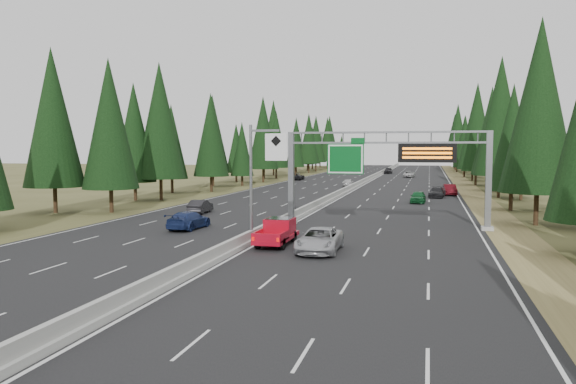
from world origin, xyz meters
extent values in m
cube|color=black|center=(0.00, 80.00, 0.04)|extent=(32.00, 260.00, 0.08)
cube|color=olive|center=(17.80, 80.00, 0.03)|extent=(3.60, 260.00, 0.06)
cube|color=#42431F|center=(-17.80, 80.00, 0.03)|extent=(3.60, 260.00, 0.06)
cube|color=gray|center=(0.00, 80.00, 0.23)|extent=(0.70, 260.00, 0.30)
cube|color=gray|center=(0.00, 80.00, 0.63)|extent=(0.30, 260.00, 0.60)
cube|color=slate|center=(0.35, 35.00, 3.98)|extent=(0.45, 0.45, 7.80)
cube|color=gray|center=(0.35, 35.00, 0.23)|extent=(0.90, 0.90, 0.30)
cube|color=slate|center=(16.20, 35.00, 3.98)|extent=(0.45, 0.45, 7.80)
cube|color=gray|center=(16.20, 35.00, 0.23)|extent=(0.90, 0.90, 0.30)
cube|color=slate|center=(8.28, 35.00, 7.80)|extent=(15.85, 0.35, 0.16)
cube|color=slate|center=(8.28, 35.00, 6.96)|extent=(15.85, 0.35, 0.16)
cube|color=#054C19|center=(5.00, 34.75, 5.63)|extent=(3.00, 0.10, 2.50)
cube|color=silver|center=(5.00, 34.69, 5.63)|extent=(2.85, 0.02, 2.35)
cube|color=#054C19|center=(6.00, 34.75, 7.13)|extent=(1.10, 0.10, 0.45)
cube|color=black|center=(11.50, 34.70, 6.13)|extent=(4.50, 0.40, 1.50)
cube|color=orange|center=(11.50, 34.48, 6.48)|extent=(3.80, 0.02, 0.18)
cube|color=orange|center=(11.50, 34.48, 6.13)|extent=(3.80, 0.02, 0.18)
cube|color=orange|center=(11.50, 34.48, 5.78)|extent=(3.80, 0.02, 0.18)
cylinder|color=slate|center=(0.00, 25.00, 4.08)|extent=(0.20, 0.20, 8.00)
cube|color=gray|center=(0.00, 25.00, 0.18)|extent=(0.50, 0.50, 0.20)
cube|color=slate|center=(1.00, 25.00, 7.68)|extent=(2.00, 0.15, 0.15)
cube|color=silver|center=(1.80, 24.88, 6.58)|extent=(1.50, 0.06, 1.80)
cylinder|color=black|center=(20.53, 39.73, 1.39)|extent=(0.40, 0.40, 2.78)
cone|color=black|center=(20.53, 39.73, 10.09)|extent=(6.26, 6.26, 14.62)
cylinder|color=black|center=(20.05, 51.28, 1.06)|extent=(0.40, 0.40, 2.12)
cone|color=black|center=(20.05, 51.28, 7.67)|extent=(4.76, 4.76, 11.11)
cylinder|color=black|center=(24.22, 52.52, 0.91)|extent=(0.40, 0.40, 1.81)
cone|color=black|center=(24.22, 52.52, 6.57)|extent=(4.08, 4.08, 9.52)
cylinder|color=black|center=(20.62, 67.28, 1.48)|extent=(0.40, 0.40, 2.97)
cone|color=black|center=(20.62, 67.28, 10.75)|extent=(6.67, 6.67, 15.57)
cylinder|color=black|center=(23.04, 64.75, 1.14)|extent=(0.40, 0.40, 2.28)
cone|color=black|center=(23.04, 64.75, 8.27)|extent=(5.13, 5.13, 11.97)
cylinder|color=black|center=(20.77, 79.72, 1.27)|extent=(0.40, 0.40, 2.55)
cone|color=black|center=(20.77, 79.72, 9.24)|extent=(5.74, 5.74, 13.38)
cylinder|color=black|center=(23.67, 79.53, 0.93)|extent=(0.40, 0.40, 1.85)
cone|color=black|center=(23.67, 79.53, 6.71)|extent=(4.17, 4.17, 9.72)
cylinder|color=black|center=(19.66, 92.61, 1.44)|extent=(0.40, 0.40, 2.88)
cone|color=black|center=(19.66, 92.61, 10.43)|extent=(6.47, 6.47, 15.11)
cylinder|color=black|center=(23.02, 94.67, 1.27)|extent=(0.40, 0.40, 2.55)
cone|color=black|center=(23.02, 94.67, 9.24)|extent=(5.74, 5.74, 13.38)
cylinder|color=black|center=(20.17, 107.87, 0.99)|extent=(0.40, 0.40, 1.98)
cone|color=black|center=(20.17, 107.87, 7.17)|extent=(4.45, 4.45, 10.39)
cylinder|color=black|center=(23.36, 109.21, 1.32)|extent=(0.40, 0.40, 2.65)
cone|color=black|center=(23.36, 109.21, 9.61)|extent=(5.96, 5.96, 13.91)
cylinder|color=black|center=(19.45, 122.13, 1.13)|extent=(0.40, 0.40, 2.26)
cone|color=black|center=(19.45, 122.13, 8.19)|extent=(5.08, 5.08, 11.86)
cylinder|color=black|center=(24.93, 121.89, 1.33)|extent=(0.40, 0.40, 2.66)
cone|color=black|center=(24.93, 121.89, 9.65)|extent=(5.99, 5.99, 13.98)
cylinder|color=black|center=(20.09, 136.16, 1.17)|extent=(0.40, 0.40, 2.34)
cone|color=black|center=(20.09, 136.16, 8.48)|extent=(5.26, 5.26, 12.28)
cylinder|color=black|center=(23.06, 136.00, 1.32)|extent=(0.40, 0.40, 2.64)
cone|color=black|center=(23.06, 136.00, 9.56)|extent=(5.94, 5.94, 13.85)
cylinder|color=black|center=(19.07, 149.92, 1.50)|extent=(0.40, 0.40, 3.01)
cone|color=black|center=(19.07, 149.92, 10.89)|extent=(6.76, 6.76, 15.78)
cylinder|color=black|center=(23.87, 151.15, 1.35)|extent=(0.40, 0.40, 2.71)
cone|color=black|center=(23.87, 151.15, 9.81)|extent=(6.09, 6.09, 14.20)
cylinder|color=black|center=(19.22, 163.01, 1.25)|extent=(0.40, 0.40, 2.49)
cone|color=black|center=(19.22, 163.01, 9.04)|extent=(5.61, 5.61, 13.09)
cylinder|color=black|center=(24.10, 161.42, 1.35)|extent=(0.40, 0.40, 2.69)
cone|color=black|center=(24.10, 161.42, 9.76)|extent=(6.06, 6.06, 14.13)
cylinder|color=black|center=(19.49, 176.71, 1.41)|extent=(0.40, 0.40, 2.82)
cone|color=black|center=(19.49, 176.71, 10.23)|extent=(6.35, 6.35, 14.81)
cylinder|color=black|center=(24.62, 177.62, 1.13)|extent=(0.40, 0.40, 2.25)
cone|color=black|center=(24.62, 177.62, 8.17)|extent=(5.07, 5.07, 11.83)
cylinder|color=black|center=(19.86, 191.19, 1.45)|extent=(0.40, 0.40, 2.90)
cone|color=black|center=(19.86, 191.19, 10.53)|extent=(6.53, 6.53, 15.24)
cylinder|color=black|center=(24.34, 191.42, 1.18)|extent=(0.40, 0.40, 2.36)
cone|color=black|center=(24.34, 191.42, 8.54)|extent=(5.30, 5.30, 12.36)
cylinder|color=black|center=(-19.27, 38.99, 1.24)|extent=(0.40, 0.40, 2.48)
cone|color=black|center=(-19.27, 38.99, 8.98)|extent=(5.57, 5.57, 13.01)
cylinder|color=black|center=(-24.88, 37.79, 1.33)|extent=(0.40, 0.40, 2.65)
cone|color=black|center=(-24.88, 37.79, 9.61)|extent=(5.97, 5.97, 13.92)
cylinder|color=black|center=(-20.97, 53.15, 1.38)|extent=(0.40, 0.40, 2.75)
cone|color=black|center=(-20.97, 53.15, 9.98)|extent=(6.20, 6.20, 14.46)
cylinder|color=black|center=(-23.89, 51.95, 1.17)|extent=(0.40, 0.40, 2.34)
cone|color=black|center=(-23.89, 51.95, 8.50)|extent=(5.28, 5.28, 12.31)
cylinder|color=black|center=(-20.10, 67.78, 1.18)|extent=(0.40, 0.40, 2.36)
cone|color=black|center=(-20.10, 67.78, 8.57)|extent=(5.32, 5.32, 12.41)
cylinder|color=black|center=(-24.98, 64.57, 1.04)|extent=(0.40, 0.40, 2.08)
cone|color=black|center=(-24.98, 64.57, 7.52)|extent=(4.67, 4.67, 10.90)
cylinder|color=black|center=(-19.84, 81.37, 0.89)|extent=(0.40, 0.40, 1.78)
cone|color=black|center=(-19.84, 81.37, 6.46)|extent=(4.01, 4.01, 9.35)
cylinder|color=black|center=(-24.63, 79.78, 1.26)|extent=(0.40, 0.40, 2.53)
cone|color=black|center=(-24.63, 79.78, 9.16)|extent=(5.69, 5.69, 13.27)
cylinder|color=black|center=(-19.19, 92.00, 1.32)|extent=(0.40, 0.40, 2.63)
cone|color=black|center=(-19.19, 92.00, 9.54)|extent=(5.92, 5.92, 13.81)
cylinder|color=black|center=(-24.86, 92.64, 0.91)|extent=(0.40, 0.40, 1.82)
cone|color=black|center=(-24.86, 92.64, 6.60)|extent=(4.10, 4.10, 9.56)
cylinder|color=black|center=(-20.62, 106.63, 1.18)|extent=(0.40, 0.40, 2.35)
cone|color=black|center=(-20.62, 106.63, 8.53)|extent=(5.29, 5.29, 12.35)
cylinder|color=black|center=(-23.24, 106.05, 1.09)|extent=(0.40, 0.40, 2.19)
cone|color=black|center=(-23.24, 106.05, 7.94)|extent=(4.93, 4.93, 11.49)
cylinder|color=black|center=(-20.35, 123.50, 0.99)|extent=(0.40, 0.40, 1.98)
cone|color=black|center=(-20.35, 123.50, 7.18)|extent=(4.46, 4.46, 10.40)
cylinder|color=black|center=(-24.87, 119.70, 1.45)|extent=(0.40, 0.40, 2.91)
cone|color=black|center=(-24.87, 119.70, 10.55)|extent=(6.55, 6.55, 15.27)
cylinder|color=black|center=(-19.23, 134.09, 1.27)|extent=(0.40, 0.40, 2.54)
cone|color=black|center=(-19.23, 134.09, 9.20)|extent=(5.71, 5.71, 13.33)
cylinder|color=black|center=(-23.40, 137.33, 1.19)|extent=(0.40, 0.40, 2.39)
cone|color=black|center=(-23.40, 137.33, 8.66)|extent=(5.37, 5.37, 12.54)
cylinder|color=black|center=(-20.17, 148.31, 1.28)|extent=(0.40, 0.40, 2.57)
cone|color=black|center=(-20.17, 148.31, 9.31)|extent=(5.78, 5.78, 13.48)
cylinder|color=black|center=(-23.16, 150.86, 0.93)|extent=(0.40, 0.40, 1.86)
cone|color=black|center=(-23.16, 150.86, 6.74)|extent=(4.18, 4.18, 9.76)
cylinder|color=black|center=(-19.45, 163.05, 1.31)|extent=(0.40, 0.40, 2.62)
cone|color=black|center=(-19.45, 163.05, 9.48)|extent=(5.89, 5.89, 13.73)
cylinder|color=black|center=(-24.05, 162.18, 1.07)|extent=(0.40, 0.40, 2.14)
cone|color=black|center=(-24.05, 162.18, 7.75)|extent=(4.81, 4.81, 11.22)
cylinder|color=black|center=(-20.98, 175.69, 1.41)|extent=(0.40, 0.40, 2.82)
cone|color=black|center=(-20.98, 175.69, 10.21)|extent=(6.34, 6.34, 14.79)
cylinder|color=black|center=(-24.67, 178.09, 0.99)|extent=(0.40, 0.40, 1.99)
cone|color=black|center=(-24.67, 178.09, 7.21)|extent=(4.47, 4.47, 10.44)
cylinder|color=black|center=(-19.24, 191.12, 0.90)|extent=(0.40, 0.40, 1.81)
cone|color=black|center=(-19.24, 191.12, 6.56)|extent=(4.07, 4.07, 9.50)
cylinder|color=black|center=(-24.52, 192.77, 1.05)|extent=(0.40, 0.40, 2.10)
cone|color=black|center=(-24.52, 192.77, 7.62)|extent=(4.73, 4.73, 11.04)
imported|color=#A4A4A9|center=(5.17, 22.75, 0.82)|extent=(2.53, 5.38, 1.49)
cylinder|color=black|center=(1.14, 22.84, 0.46)|extent=(0.28, 0.75, 0.75)
cylinder|color=black|center=(2.74, 22.84, 0.46)|extent=(0.28, 0.75, 0.75)
cylinder|color=black|center=(1.14, 25.95, 0.46)|extent=(0.28, 0.75, 0.75)
cylinder|color=black|center=(2.74, 25.95, 0.46)|extent=(0.28, 0.75, 0.75)
cube|color=#B40B1F|center=(1.94, 24.45, 0.60)|extent=(1.88, 5.27, 0.28)
cube|color=#B40B1F|center=(1.94, 25.29, 1.26)|extent=(1.79, 2.07, 1.04)
cube|color=black|center=(1.94, 25.29, 1.54)|extent=(1.60, 1.79, 0.52)
cube|color=#B40B1F|center=(1.05, 23.03, 0.93)|extent=(0.09, 2.26, 0.56)
cube|color=#B40B1F|center=(2.84, 23.03, 0.93)|extent=(0.09, 2.26, 0.56)
cube|color=#B40B1F|center=(1.94, 21.90, 0.93)|extent=(1.88, 0.09, 0.56)
imported|color=#135628|center=(10.48, 56.60, 0.79)|extent=(1.86, 4.24, 1.42)
imported|color=#4D0B11|center=(14.50, 69.07, 0.83)|extent=(1.94, 4.65, 1.49)
imported|color=black|center=(12.72, 64.94, 0.75)|extent=(2.31, 4.78, 1.34)
imported|color=#B8B8B8|center=(7.35, 116.94, 0.78)|extent=(2.59, 5.18, 1.41)
imported|color=black|center=(1.50, 134.85, 0.90)|extent=(1.96, 4.80, 1.63)
imported|color=black|center=(-10.25, 40.37, 0.76)|extent=(1.75, 4.23, 1.36)
imported|color=navy|center=(-6.84, 30.00, 0.79)|extent=(2.22, 4.99, 1.42)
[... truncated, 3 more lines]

